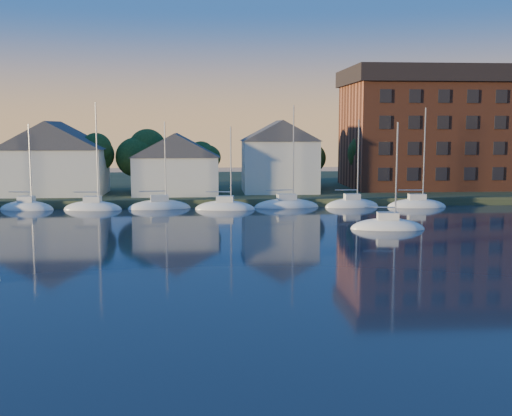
{
  "coord_description": "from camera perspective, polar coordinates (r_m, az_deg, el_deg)",
  "views": [
    {
      "loc": [
        -1.88,
        -28.35,
        9.83
      ],
      "look_at": [
        1.94,
        22.0,
        3.47
      ],
      "focal_mm": 45.0,
      "sensor_mm": 36.0,
      "label": 1
    }
  ],
  "objects": [
    {
      "name": "clubhouse_west",
      "position": [
        88.74,
        -17.5,
        4.33
      ],
      "size": [
        13.65,
        9.45,
        9.64
      ],
      "color": "white",
      "rests_on": "shoreline_land"
    },
    {
      "name": "clubhouse_east",
      "position": [
        87.99,
        2.11,
        4.68
      ],
      "size": [
        10.5,
        8.4,
        9.8
      ],
      "color": "white",
      "rests_on": "shoreline_land"
    },
    {
      "name": "ground",
      "position": [
        30.06,
        -0.53,
        -11.91
      ],
      "size": [
        260.0,
        260.0,
        0.0
      ],
      "primitive_type": "plane",
      "color": "black",
      "rests_on": "ground"
    },
    {
      "name": "clubhouse_centre",
      "position": [
        85.57,
        -7.11,
        3.98
      ],
      "size": [
        11.55,
        8.4,
        8.08
      ],
      "color": "white",
      "rests_on": "shoreline_land"
    },
    {
      "name": "drifting_sailboat_right",
      "position": [
        63.6,
        11.62,
        -1.77
      ],
      "size": [
        7.42,
        3.36,
        11.42
      ],
      "rotation": [
        0.0,
        0.0,
        -0.13
      ],
      "color": "white",
      "rests_on": "ground"
    },
    {
      "name": "wooden_dock",
      "position": [
        80.97,
        -2.98,
        0.2
      ],
      "size": [
        120.0,
        3.0,
        1.0
      ],
      "primitive_type": "cube",
      "color": "brown",
      "rests_on": "ground"
    },
    {
      "name": "moored_fleet",
      "position": [
        78.2,
        -8.8,
        -0.05
      ],
      "size": [
        71.5,
        2.4,
        12.05
      ],
      "color": "white",
      "rests_on": "ground"
    },
    {
      "name": "condo_block",
      "position": [
        99.96,
        16.82,
        6.86
      ],
      "size": [
        31.0,
        17.0,
        17.4
      ],
      "color": "brown",
      "rests_on": "shoreline_land"
    },
    {
      "name": "shoreline_land",
      "position": [
        103.83,
        -3.29,
        1.74
      ],
      "size": [
        160.0,
        50.0,
        2.0
      ],
      "primitive_type": "cube",
      "color": "#303A22",
      "rests_on": "ground"
    },
    {
      "name": "tree_line",
      "position": [
        91.47,
        -1.92,
        5.51
      ],
      "size": [
        93.4,
        5.4,
        8.9
      ],
      "color": "#362218",
      "rests_on": "shoreline_land"
    }
  ]
}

